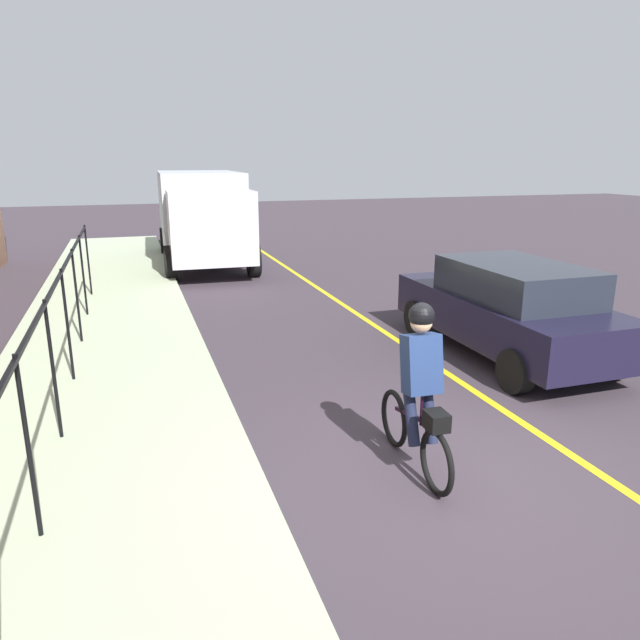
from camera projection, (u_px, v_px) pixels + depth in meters
name	position (u px, v px, depth m)	size (l,w,h in m)	color
ground_plane	(444.00, 479.00, 6.04)	(80.00, 80.00, 0.00)	#393039
lane_line_centre	(572.00, 455.00, 6.52)	(36.00, 0.12, 0.01)	yellow
sidewalk	(93.00, 537.00, 5.00)	(40.00, 3.20, 0.15)	#A7B494
iron_fence	(38.00, 365.00, 5.46)	(17.03, 0.04, 1.60)	black
cyclist_lead	(419.00, 390.00, 5.97)	(1.71, 0.37, 1.83)	black
patrol_sedan	(508.00, 307.00, 9.63)	(4.40, 1.92, 1.58)	black
box_truck_background	(202.00, 214.00, 17.95)	(6.79, 2.73, 2.78)	#AAB0BE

